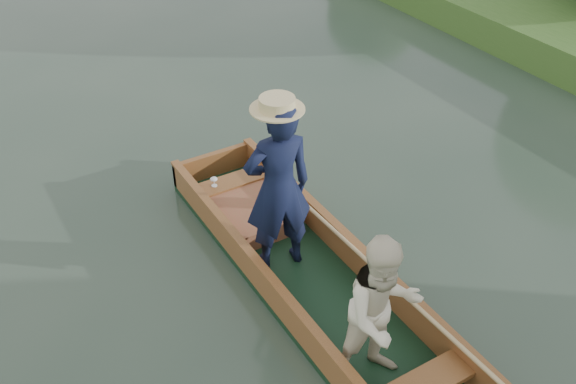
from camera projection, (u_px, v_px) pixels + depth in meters
ground at (317, 294)px, 6.70m from camera, size 120.00×120.00×0.00m
punt at (316, 255)px, 6.26m from camera, size 1.12×5.00×2.05m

